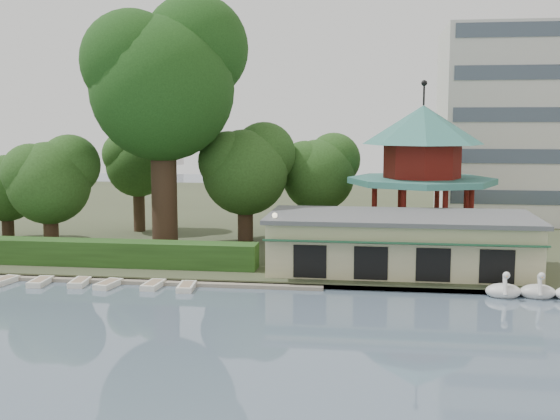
% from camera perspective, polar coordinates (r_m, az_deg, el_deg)
% --- Properties ---
extents(ground_plane, '(220.00, 220.00, 0.00)m').
position_cam_1_polar(ground_plane, '(30.64, -8.63, -13.60)').
color(ground_plane, slate).
rests_on(ground_plane, ground).
extents(shore, '(220.00, 70.00, 0.40)m').
position_cam_1_polar(shore, '(80.54, 1.93, -0.30)').
color(shore, '#424930').
rests_on(shore, ground).
extents(embankment, '(220.00, 0.60, 0.30)m').
position_cam_1_polar(embankment, '(46.72, -2.56, -5.98)').
color(embankment, gray).
rests_on(embankment, ground).
extents(dock, '(34.00, 1.60, 0.24)m').
position_cam_1_polar(dock, '(50.18, -16.24, -5.37)').
color(dock, gray).
rests_on(dock, ground).
extents(boathouse, '(18.60, 9.39, 3.90)m').
position_cam_1_polar(boathouse, '(50.13, 9.74, -2.57)').
color(boathouse, '#C4BE90').
rests_on(boathouse, shore).
extents(pavilion, '(12.40, 12.40, 13.50)m').
position_cam_1_polar(pavilion, '(59.60, 11.48, 3.91)').
color(pavilion, '#C4BE90').
rests_on(pavilion, shore).
extents(broadcast_tower, '(8.00, 8.00, 96.00)m').
position_cam_1_polar(broadcast_tower, '(176.31, -9.02, 14.78)').
color(broadcast_tower, silver).
rests_on(broadcast_tower, ground).
extents(hedge, '(30.00, 2.00, 1.80)m').
position_cam_1_polar(hedge, '(54.14, -17.77, -3.23)').
color(hedge, '#28501C').
rests_on(hedge, shore).
extents(lamp_post, '(0.36, 0.36, 4.28)m').
position_cam_1_polar(lamp_post, '(47.50, -0.43, -1.82)').
color(lamp_post, black).
rests_on(lamp_post, shore).
extents(big_tree, '(12.85, 11.97, 20.72)m').
position_cam_1_polar(big_tree, '(58.28, -9.38, 10.74)').
color(big_tree, '#3A281C').
rests_on(big_tree, shore).
extents(small_trees, '(39.55, 16.79, 10.33)m').
position_cam_1_polar(small_trees, '(62.32, -10.67, 3.06)').
color(small_trees, '#3A281C').
rests_on(small_trees, shore).
extents(moored_rowboats, '(24.47, 2.82, 0.36)m').
position_cam_1_polar(moored_rowboats, '(50.32, -20.32, -5.43)').
color(moored_rowboats, white).
rests_on(moored_rowboats, ground).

